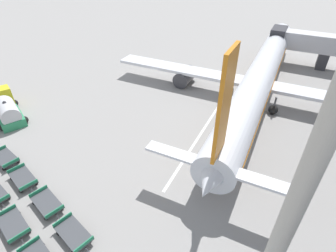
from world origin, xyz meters
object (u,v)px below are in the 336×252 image
Objects in this scene: airplane at (260,77)px; baggage_dolly_row_mid_b_col_c at (47,203)px; baggage_dolly_row_mid_b_col_b at (23,178)px; apron_light_mast at (336,112)px; baggage_dolly_row_mid_b_col_d at (74,234)px; baggage_dolly_row_mid_a_col_c at (13,225)px; baggage_dolly_row_mid_b_col_a at (5,158)px; fuel_tanker_primary at (7,109)px.

airplane reaches higher than baggage_dolly_row_mid_b_col_c.
baggage_dolly_row_mid_b_col_c is at bearing -106.92° from airplane.
apron_light_mast reaches higher than baggage_dolly_row_mid_b_col_b.
baggage_dolly_row_mid_b_col_d is at bearing -8.48° from baggage_dolly_row_mid_b_col_b.
apron_light_mast is at bearing -4.26° from baggage_dolly_row_mid_b_col_c.
airplane is 31.22m from baggage_dolly_row_mid_b_col_b.
baggage_dolly_row_mid_b_col_a is at bearing 153.55° from baggage_dolly_row_mid_a_col_c.
airplane is 12.24× the size of baggage_dolly_row_mid_a_col_c.
airplane is at bearing 73.79° from baggage_dolly_row_mid_a_col_c.
airplane is 12.24× the size of baggage_dolly_row_mid_b_col_b.
baggage_dolly_row_mid_a_col_c is at bearing -98.53° from baggage_dolly_row_mid_b_col_c.
baggage_dolly_row_mid_b_col_a and baggage_dolly_row_mid_b_col_d have the same top height.
fuel_tanker_primary is at bearing 154.67° from baggage_dolly_row_mid_b_col_b.
baggage_dolly_row_mid_b_col_d is at bearing -9.53° from baggage_dolly_row_mid_b_col_c.
fuel_tanker_primary is 17.07m from baggage_dolly_row_mid_b_col_c.
airplane is at bearing 65.15° from baggage_dolly_row_mid_b_col_b.
baggage_dolly_row_mid_b_col_c is (4.31, -0.57, 0.00)m from baggage_dolly_row_mid_b_col_b.
fuel_tanker_primary is at bearing 161.37° from baggage_dolly_row_mid_b_col_d.
baggage_dolly_row_mid_b_col_a is at bearing 171.69° from baggage_dolly_row_mid_b_col_c.
airplane is 12.24× the size of baggage_dolly_row_mid_b_col_c.
airplane reaches higher than baggage_dolly_row_mid_b_col_d.
apron_light_mast is at bearing 5.02° from baggage_dolly_row_mid_a_col_c.
airplane is 33.61m from fuel_tanker_primary.
baggage_dolly_row_mid_b_col_a and baggage_dolly_row_mid_b_col_c have the same top height.
baggage_dolly_row_mid_b_col_a is 1.00× the size of baggage_dolly_row_mid_b_col_d.
fuel_tanker_primary is at bearing 167.37° from apron_light_mast.
airplane is at bearing 81.04° from baggage_dolly_row_mid_b_col_d.
apron_light_mast is at bearing -5.62° from baggage_dolly_row_mid_b_col_a.
baggage_dolly_row_mid_b_col_b is at bearing 175.07° from apron_light_mast.
baggage_dolly_row_mid_b_col_b is (-3.90, 3.31, 0.00)m from baggage_dolly_row_mid_a_col_c.
fuel_tanker_primary reaches higher than baggage_dolly_row_mid_b_col_d.
baggage_dolly_row_mid_b_col_b is at bearing 171.52° from baggage_dolly_row_mid_b_col_d.
baggage_dolly_row_mid_b_col_a is 8.49m from baggage_dolly_row_mid_b_col_c.
baggage_dolly_row_mid_b_col_b is at bearing -25.33° from fuel_tanker_primary.
baggage_dolly_row_mid_b_col_d is at bearing -18.63° from fuel_tanker_primary.
airplane is at bearing 73.08° from baggage_dolly_row_mid_b_col_c.
baggage_dolly_row_mid_b_col_d is at bearing -8.71° from baggage_dolly_row_mid_b_col_a.
fuel_tanker_primary is 8.99m from baggage_dolly_row_mid_b_col_a.
apron_light_mast reaches higher than airplane.
baggage_dolly_row_mid_a_col_c is at bearing -29.59° from fuel_tanker_primary.
baggage_dolly_row_mid_b_col_a is 0.14× the size of apron_light_mast.
fuel_tanker_primary is 17.87m from baggage_dolly_row_mid_a_col_c.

